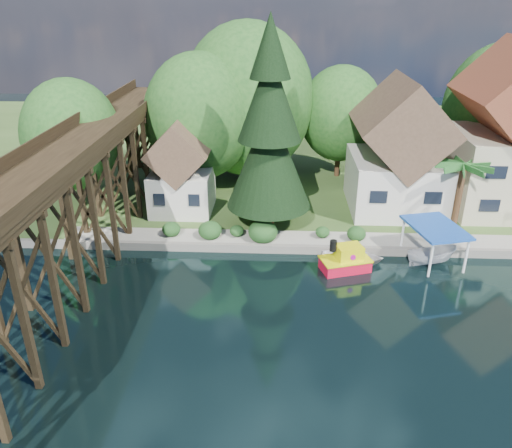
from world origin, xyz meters
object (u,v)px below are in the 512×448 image
object	(u,v)px
palm_tree	(464,168)
boat_canopy	(432,248)
trestle_bridge	(78,196)
tugboat	(346,260)
conifer	(269,133)
boat_white_a	(352,257)
house_left	(398,155)
house_center	(509,140)
shed	(181,173)

from	to	relation	value
palm_tree	boat_canopy	bearing A→B (deg)	-121.73
trestle_bridge	tugboat	xyz separation A→B (m)	(17.83, 0.54, -4.62)
conifer	palm_tree	xyz separation A→B (m)	(14.54, 0.36, -2.63)
boat_white_a	boat_canopy	xyz separation A→B (m)	(5.47, 0.02, 0.81)
house_left	palm_tree	xyz separation A→B (m)	(3.90, -4.35, 0.37)
tugboat	boat_white_a	bearing A→B (deg)	60.86
trestle_bridge	conifer	distance (m)	14.07
palm_tree	boat_white_a	bearing A→B (deg)	-150.15
tugboat	palm_tree	bearing A→B (deg)	33.23
trestle_bridge	house_left	distance (m)	25.42
boat_canopy	trestle_bridge	bearing A→B (deg)	-176.08
palm_tree	boat_canopy	distance (m)	7.10
house_center	house_left	bearing A→B (deg)	-176.82
trestle_bridge	boat_canopy	size ratio (longest dim) A/B	8.49
shed	tugboat	bearing A→B (deg)	-34.41
palm_tree	tugboat	distance (m)	11.85
trestle_bridge	conifer	bearing A→B (deg)	26.33
boat_canopy	conifer	bearing A→B (deg)	158.80
house_center	palm_tree	size ratio (longest dim) A/B	2.42
conifer	palm_tree	size ratio (longest dim) A/B	2.77
house_center	shed	distance (m)	27.20
trestle_bridge	conifer	xyz separation A→B (m)	(12.36, 6.12, 2.79)
conifer	shed	bearing A→B (deg)	156.43
shed	boat_white_a	size ratio (longest dim) A/B	1.81
trestle_bridge	shed	world-z (taller)	trestle_bridge
house_center	palm_tree	world-z (taller)	house_center
trestle_bridge	tugboat	size ratio (longest dim) A/B	11.80
palm_tree	tugboat	world-z (taller)	palm_tree
tugboat	conifer	bearing A→B (deg)	134.46
boat_canopy	house_left	bearing A→B (deg)	95.62
tugboat	boat_canopy	bearing A→B (deg)	10.25
house_center	boat_white_a	world-z (taller)	house_center
house_left	tugboat	bearing A→B (deg)	-116.67
trestle_bridge	boat_canopy	world-z (taller)	trestle_bridge
boat_canopy	palm_tree	bearing A→B (deg)	58.27
conifer	house_left	bearing A→B (deg)	23.88
boat_white_a	house_center	bearing A→B (deg)	-50.04
trestle_bridge	house_left	bearing A→B (deg)	25.21
boat_white_a	trestle_bridge	bearing A→B (deg)	99.40
shed	trestle_bridge	bearing A→B (deg)	-118.19
house_left	tugboat	distance (m)	12.33
boat_white_a	house_left	bearing A→B (deg)	-22.00
house_left	conifer	xyz separation A→B (m)	(-10.64, -4.71, 3.00)
shed	conifer	world-z (taller)	conifer
trestle_bridge	palm_tree	world-z (taller)	trestle_bridge
conifer	boat_canopy	world-z (taller)	conifer
boat_white_a	boat_canopy	size ratio (longest dim) A/B	0.83
trestle_bridge	tugboat	distance (m)	18.43
house_center	shed	world-z (taller)	house_center
boat_canopy	tugboat	bearing A→B (deg)	-169.75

